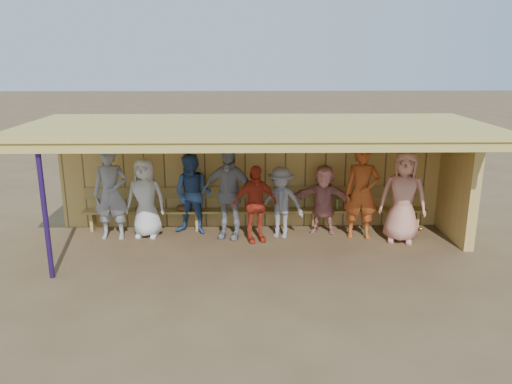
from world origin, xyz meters
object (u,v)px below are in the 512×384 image
player_e (281,202)px  player_h (403,197)px  player_g (362,193)px  bench (255,205)px  player_a (111,194)px  player_extra (228,193)px  player_d (255,204)px  player_f (324,199)px  player_b (146,198)px  player_c (193,194)px

player_e → player_h: size_ratio=0.80×
player_g → bench: bearing=171.2°
player_g → player_a: bearing=-173.6°
player_extra → bench: bearing=60.7°
player_d → player_f: size_ratio=1.07×
player_extra → bench: player_extra is taller
player_a → bench: (3.01, 0.58, -0.45)m
bench → player_a: bearing=-169.1°
player_b → player_f: bearing=9.3°
player_f → player_b: bearing=-162.4°
player_b → player_extra: 1.76m
bench → player_c: bearing=-167.2°
player_b → player_c: (0.98, 0.16, 0.03)m
player_extra → player_a: bearing=-164.2°
player_d → player_e: bearing=4.4°
player_d → player_h: bearing=-20.0°
player_a → player_e: player_a is taller
player_a → player_extra: bearing=0.6°
player_a → player_extra: 2.44m
player_b → player_g: 4.54m
player_a → player_g: size_ratio=0.99×
player_a → bench: 3.10m
player_a → player_e: 3.55m
player_a → player_d: (2.99, -0.23, -0.17)m
player_extra → bench: 0.92m
player_f → bench: player_f is taller
player_f → player_g: bearing=-7.9°
player_b → player_f: size_ratio=1.13×
player_c → player_d: (1.32, -0.50, -0.07)m
player_c → player_g: player_g is taller
player_a → player_c: bearing=9.8°
player_f → player_h: 1.65m
player_a → player_h: size_ratio=1.02×
player_d → player_f: 1.57m
player_a → player_b: size_ratio=1.15×
player_b → player_d: player_b is taller
player_f → player_extra: bearing=-157.4°
player_d → player_f: player_d is taller
player_d → bench: player_d is taller
player_extra → player_d: bearing=-7.0°
player_d → player_h: (3.04, -0.04, 0.15)m
player_h → player_e: bearing=-169.5°
player_a → player_extra: player_a is taller
player_d → player_b: bearing=152.5°
player_d → player_g: bearing=-14.5°
player_a → player_g: 5.22m
player_b → player_g: (4.53, -0.15, 0.13)m
player_a → player_g: (5.22, -0.04, 0.01)m
player_c → bench: bearing=26.9°
player_f → player_h: bearing=-4.1°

